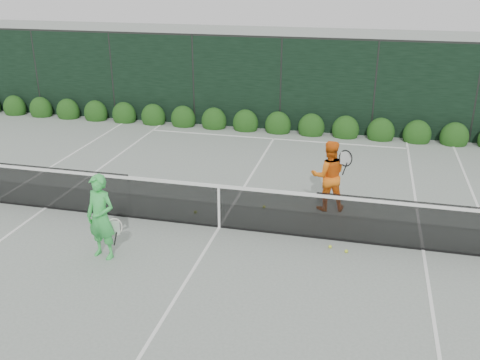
# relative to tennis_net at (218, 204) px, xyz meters

# --- Properties ---
(ground) EXTENTS (80.00, 80.00, 0.00)m
(ground) POSITION_rel_tennis_net_xyz_m (0.02, 0.00, -0.53)
(ground) COLOR gray
(ground) RESTS_ON ground
(tennis_net) EXTENTS (12.90, 0.10, 1.07)m
(tennis_net) POSITION_rel_tennis_net_xyz_m (0.00, 0.00, 0.00)
(tennis_net) COLOR black
(tennis_net) RESTS_ON ground
(player_woman) EXTENTS (0.67, 0.51, 1.65)m
(player_woman) POSITION_rel_tennis_net_xyz_m (-1.77, -1.67, 0.29)
(player_woman) COLOR #3BC953
(player_woman) RESTS_ON ground
(player_man) EXTENTS (0.96, 0.79, 1.62)m
(player_man) POSITION_rel_tennis_net_xyz_m (2.14, 1.49, 0.28)
(player_man) COLOR orange
(player_man) RESTS_ON ground
(court_lines) EXTENTS (11.03, 23.83, 0.01)m
(court_lines) POSITION_rel_tennis_net_xyz_m (0.02, 0.00, -0.53)
(court_lines) COLOR white
(court_lines) RESTS_ON ground
(windscreen_fence) EXTENTS (32.00, 21.07, 3.06)m
(windscreen_fence) POSITION_rel_tennis_net_xyz_m (0.02, -2.71, 0.98)
(windscreen_fence) COLOR black
(windscreen_fence) RESTS_ON ground
(hedge_row) EXTENTS (31.66, 0.65, 0.94)m
(hedge_row) POSITION_rel_tennis_net_xyz_m (0.02, 7.15, -0.30)
(hedge_row) COLOR #14350E
(hedge_row) RESTS_ON ground
(tennis_balls) EXTENTS (3.44, 1.70, 0.07)m
(tennis_balls) POSITION_rel_tennis_net_xyz_m (1.28, 0.23, -0.50)
(tennis_balls) COLOR #CDE232
(tennis_balls) RESTS_ON ground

